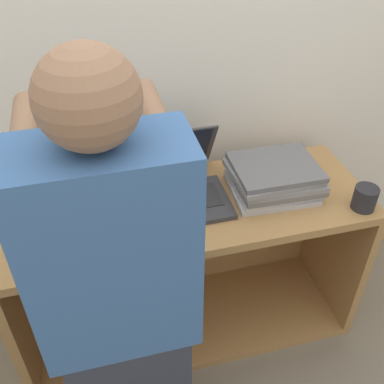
# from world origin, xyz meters

# --- Properties ---
(ground_plane) EXTENTS (12.00, 12.00, 0.00)m
(ground_plane) POSITION_xyz_m (0.00, 0.00, 0.00)
(ground_plane) COLOR #756B5B
(wall_back) EXTENTS (8.00, 0.05, 2.40)m
(wall_back) POSITION_xyz_m (0.00, 0.62, 1.20)
(wall_back) COLOR silver
(wall_back) RESTS_ON ground_plane
(cart) EXTENTS (1.43, 0.52, 0.73)m
(cart) POSITION_xyz_m (0.00, 0.33, 0.36)
(cart) COLOR #A87A47
(cart) RESTS_ON ground_plane
(laptop_open) EXTENTS (0.32, 0.39, 0.25)m
(laptop_open) POSITION_xyz_m (0.00, 0.32, 0.78)
(laptop_open) COLOR #333338
(laptop_open) RESTS_ON cart
(laptop_stack_left) EXTENTS (0.33, 0.28, 0.06)m
(laptop_stack_left) POSITION_xyz_m (-0.36, 0.26, 0.76)
(laptop_stack_left) COLOR gray
(laptop_stack_left) RESTS_ON cart
(laptop_stack_right) EXTENTS (0.35, 0.28, 0.13)m
(laptop_stack_right) POSITION_xyz_m (0.35, 0.26, 0.79)
(laptop_stack_right) COLOR #B7B7BC
(laptop_stack_right) RESTS_ON cart
(person) EXTENTS (0.40, 0.52, 1.55)m
(person) POSITION_xyz_m (-0.31, -0.25, 0.78)
(person) COLOR #2D3342
(person) RESTS_ON ground_plane
(mug) EXTENTS (0.09, 0.09, 0.09)m
(mug) POSITION_xyz_m (0.64, 0.07, 0.77)
(mug) COLOR #232328
(mug) RESTS_ON cart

